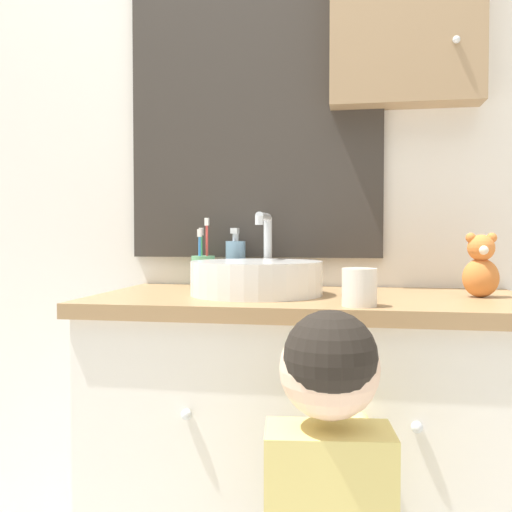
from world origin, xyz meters
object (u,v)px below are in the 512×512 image
at_px(sink_basin, 257,276).
at_px(toothbrush_holder, 203,270).
at_px(soap_dispenser, 236,263).
at_px(drinking_cup, 359,287).
at_px(teddy_bear, 481,267).

relative_size(sink_basin, toothbrush_holder, 1.92).
relative_size(toothbrush_holder, soap_dispenser, 1.17).
distance_m(sink_basin, toothbrush_holder, 0.25).
height_order(toothbrush_holder, soap_dispenser, toothbrush_holder).
relative_size(toothbrush_holder, drinking_cup, 2.48).
bearing_deg(toothbrush_holder, teddy_bear, -10.52).
bearing_deg(toothbrush_holder, soap_dispenser, 23.06).
height_order(sink_basin, drinking_cup, sink_basin).
height_order(sink_basin, toothbrush_holder, sink_basin).
bearing_deg(drinking_cup, teddy_bear, 37.99).
height_order(sink_basin, teddy_bear, sink_basin).
xyz_separation_m(soap_dispenser, drinking_cup, (0.35, -0.40, -0.03)).
height_order(teddy_bear, drinking_cup, teddy_bear).
distance_m(toothbrush_holder, soap_dispenser, 0.10).
distance_m(soap_dispenser, teddy_bear, 0.67).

